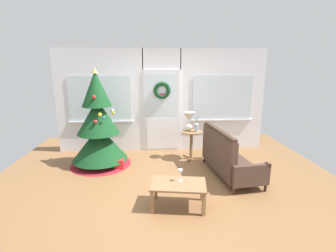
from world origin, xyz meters
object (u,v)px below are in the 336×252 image
(side_table, at_px, (191,139))
(christmas_tree, at_px, (99,130))
(settee_sofa, at_px, (227,157))
(wine_glass, at_px, (180,173))
(flower_vase, at_px, (196,127))
(gift_box, at_px, (119,164))
(table_lamp, at_px, (189,119))
(coffee_table, at_px, (178,187))

(side_table, bearing_deg, christmas_tree, -174.56)
(settee_sofa, xyz_separation_m, wine_glass, (-1.03, -0.99, 0.15))
(flower_vase, xyz_separation_m, gift_box, (-1.72, -0.39, -0.69))
(table_lamp, xyz_separation_m, flower_vase, (0.16, -0.10, -0.17))
(settee_sofa, relative_size, coffee_table, 1.87)
(side_table, height_order, gift_box, side_table)
(table_lamp, height_order, wine_glass, table_lamp)
(side_table, xyz_separation_m, coffee_table, (-0.52, -2.02, -0.15))
(christmas_tree, bearing_deg, coffee_table, -49.80)
(coffee_table, bearing_deg, gift_box, 125.27)
(table_lamp, bearing_deg, side_table, -33.69)
(side_table, xyz_separation_m, table_lamp, (-0.06, 0.04, 0.48))
(christmas_tree, height_order, wine_glass, christmas_tree)
(coffee_table, bearing_deg, wine_glass, 63.59)
(christmas_tree, xyz_separation_m, flower_vase, (2.15, 0.14, 0.00))
(christmas_tree, relative_size, gift_box, 10.52)
(coffee_table, height_order, wine_glass, wine_glass)
(settee_sofa, relative_size, wine_glass, 8.72)
(coffee_table, xyz_separation_m, gift_box, (-1.10, 1.56, -0.23))
(christmas_tree, xyz_separation_m, coffee_table, (1.54, -1.82, -0.46))
(table_lamp, bearing_deg, christmas_tree, -173.26)
(side_table, distance_m, table_lamp, 0.48)
(settee_sofa, bearing_deg, flower_vase, 117.32)
(gift_box, bearing_deg, christmas_tree, 149.19)
(settee_sofa, height_order, flower_vase, flower_vase)
(table_lamp, bearing_deg, coffee_table, -102.49)
(table_lamp, bearing_deg, wine_glass, -101.90)
(christmas_tree, height_order, coffee_table, christmas_tree)
(christmas_tree, relative_size, coffee_table, 2.32)
(settee_sofa, xyz_separation_m, table_lamp, (-0.62, 0.98, 0.58))
(settee_sofa, distance_m, gift_box, 2.25)
(side_table, xyz_separation_m, gift_box, (-1.62, -0.45, -0.38))
(table_lamp, bearing_deg, flower_vase, -32.01)
(wine_glass, bearing_deg, flower_vase, 72.93)
(side_table, height_order, table_lamp, table_lamp)
(christmas_tree, bearing_deg, settee_sofa, -16.01)
(coffee_table, bearing_deg, settee_sofa, 44.96)
(flower_vase, xyz_separation_m, coffee_table, (-0.62, -1.96, -0.46))
(side_table, bearing_deg, flower_vase, -30.96)
(side_table, distance_m, wine_glass, 2.00)
(side_table, bearing_deg, table_lamp, 146.31)
(christmas_tree, relative_size, flower_vase, 6.02)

